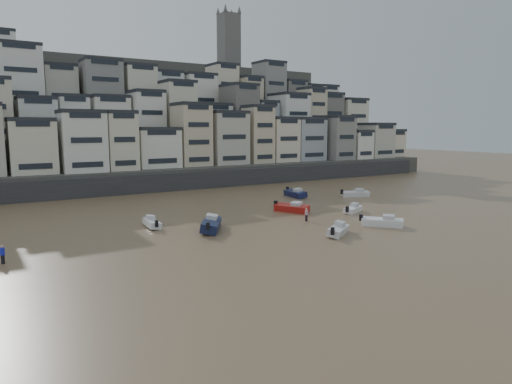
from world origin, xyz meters
TOP-DOWN VIEW (x-y plane):
  - ground at (0.00, 0.00)m, footprint 400.00×400.00m
  - harbor_wall at (10.00, 65.00)m, footprint 140.00×3.00m
  - hillside at (14.73, 104.84)m, footprint 141.04×66.00m
  - boat_a at (13.62, 19.02)m, footprint 5.12×4.09m
  - boat_i at (26.99, 44.98)m, footprint 2.57×6.12m
  - boat_c at (2.22, 28.90)m, footprint 5.40×6.69m
  - boat_b at (21.40, 19.51)m, footprint 4.97×5.36m
  - boat_e at (17.64, 33.47)m, footprint 4.12×5.92m
  - boat_d at (25.01, 28.39)m, footprint 4.75×3.19m
  - boat_f at (-3.22, 34.46)m, footprint 1.98×4.86m
  - boat_g at (36.29, 39.43)m, footprint 5.63×3.76m
  - person_blue at (-19.95, 26.66)m, footprint 0.44×0.44m
  - person_pink at (15.38, 27.15)m, footprint 0.44×0.44m

SIDE VIEW (x-z plane):
  - ground at x=0.00m, z-range 0.00..0.00m
  - boat_d at x=25.01m, z-range 0.00..1.24m
  - boat_f at x=-3.22m, z-range 0.00..1.29m
  - boat_a at x=13.62m, z-range 0.00..1.37m
  - boat_g at x=36.29m, z-range 0.00..1.46m
  - boat_b at x=21.40m, z-range 0.00..1.51m
  - boat_e at x=17.64m, z-range 0.00..1.55m
  - boat_i at x=26.99m, z-range 0.00..1.62m
  - person_blue at x=-19.95m, z-range 0.00..1.74m
  - person_pink at x=15.38m, z-range 0.00..1.74m
  - boat_c at x=2.22m, z-range 0.00..1.80m
  - harbor_wall at x=10.00m, z-range 0.00..3.50m
  - hillside at x=14.73m, z-range -11.99..38.01m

